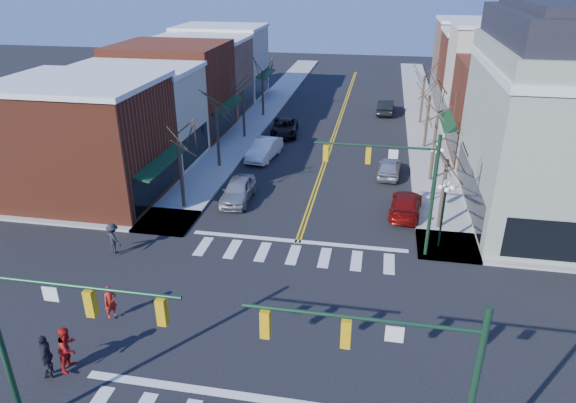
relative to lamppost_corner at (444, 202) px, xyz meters
The scene contains 35 objects.
ground 12.18m from the lamppost_corner, 133.97° to the right, with size 160.00×160.00×0.00m, color black.
sidewalk_left 20.69m from the lamppost_corner, 145.84° to the left, with size 3.50×70.00×0.15m, color #9E9B93.
sidewalk_right 11.87m from the lamppost_corner, 87.26° to the left, with size 3.50×70.00×0.15m, color #9E9B93.
bldg_left_brick_a 23.94m from the lamppost_corner, behind, with size 10.00×8.50×8.00m, color maroon.
bldg_left_stucco_a 26.14m from the lamppost_corner, 155.10° to the left, with size 10.00×7.00×7.50m, color beige.
bldg_left_brick_b 30.40m from the lamppost_corner, 141.28° to the left, with size 10.00×9.00×8.50m, color maroon.
bldg_left_tan 36.13m from the lamppost_corner, 131.01° to the left, with size 10.00×7.50×7.80m, color #9A7055.
bldg_left_stucco_b 42.28m from the lamppost_corner, 124.10° to the left, with size 10.00×8.00×8.20m, color beige.
bldg_right_brick_a 18.76m from the lamppost_corner, 67.06° to the left, with size 10.00×8.50×8.00m, color maroon.
bldg_right_stucco 26.12m from the lamppost_corner, 73.72° to the left, with size 10.00×7.00×10.00m, color beige.
bldg_right_brick_b 33.33m from the lamppost_corner, 77.34° to the left, with size 10.00×8.00×8.50m, color maroon.
bldg_right_tan 41.18m from the lamppost_corner, 79.78° to the left, with size 10.00×8.00×9.00m, color #9A7055.
traffic_mast_near_left 21.09m from the lamppost_corner, 130.84° to the right, with size 6.60×0.28×7.20m.
traffic_mast_near_right 16.21m from the lamppost_corner, 99.48° to the right, with size 6.60×0.28×7.20m.
traffic_mast_far_right 3.36m from the lamppost_corner, 157.49° to the right, with size 6.60×0.28×7.20m.
lamppost_corner is the anchor object (origin of this frame).
lamppost_midblock 6.50m from the lamppost_corner, 90.00° to the left, with size 0.36×0.36×4.33m.
tree_left_a 16.80m from the lamppost_corner, behind, with size 0.24×0.24×4.76m, color #382B21.
tree_left_b 19.65m from the lamppost_corner, 147.69° to the left, with size 0.24×0.24×5.04m, color #382B21.
tree_left_c 24.87m from the lamppost_corner, 131.90° to the left, with size 0.24×0.24×4.55m, color #382B21.
tree_left_d 31.27m from the lamppost_corner, 122.06° to the left, with size 0.24×0.24×4.90m, color #382B21.
tree_right_a 2.59m from the lamppost_corner, 85.43° to the left, with size 0.24×0.24×4.62m, color #382B21.
tree_right_b 10.51m from the lamppost_corner, 88.91° to the left, with size 0.24×0.24×5.18m, color #382B21.
tree_right_c 18.51m from the lamppost_corner, 89.38° to the left, with size 0.24×0.24×4.83m, color #382B21.
tree_right_d 26.51m from the lamppost_corner, 89.57° to the left, with size 0.24×0.24×4.97m, color #382B21.
car_left_near 14.15m from the lamppost_corner, 161.89° to the left, with size 1.89×4.70×1.60m, color #A7A6AB.
car_left_mid 18.98m from the lamppost_corner, 135.44° to the left, with size 1.76×5.05×1.66m, color white.
car_left_far 24.09m from the lamppost_corner, 122.81° to the left, with size 2.44×5.29×1.47m, color black.
car_right_near 5.19m from the lamppost_corner, 112.65° to the left, with size 1.96×4.83×1.40m, color maroon.
car_right_mid 11.61m from the lamppost_corner, 104.86° to the left, with size 1.73×4.29×1.46m, color #AEAEB3.
car_right_far 30.22m from the lamppost_corner, 96.48° to the left, with size 1.70×4.88×1.61m, color black.
pedestrian_red_a 18.34m from the lamppost_corner, 148.25° to the right, with size 0.59×0.39×1.62m, color red.
pedestrian_red_b 20.31m from the lamppost_corner, 140.02° to the right, with size 0.96×0.75×1.97m, color red.
pedestrian_dark_a 21.12m from the lamppost_corner, 140.06° to the right, with size 1.12×0.46×1.90m, color black.
pedestrian_dark_b 18.76m from the lamppost_corner, 167.24° to the right, with size 1.17×0.67×1.81m, color black.
Camera 1 is at (4.31, -18.81, 15.04)m, focal length 32.00 mm.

